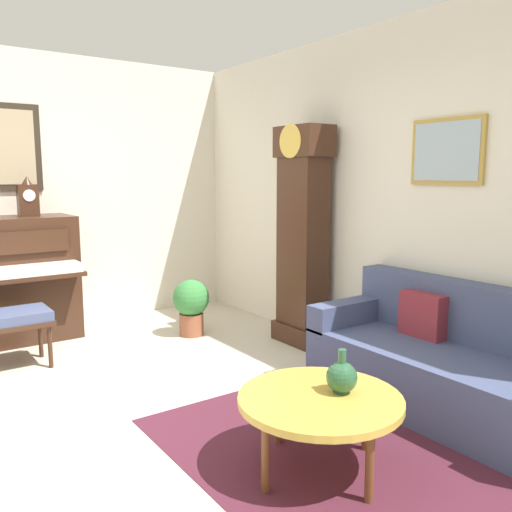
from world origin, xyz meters
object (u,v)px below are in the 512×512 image
at_px(grandfather_clock, 303,242).
at_px(mantel_clock, 28,198).
at_px(piano_bench, 5,321).
at_px(potted_plant, 191,303).
at_px(couch, 449,365).
at_px(coffee_table, 320,401).
at_px(green_jug, 342,377).

bearing_deg(grandfather_clock, mantel_clock, -128.42).
xyz_separation_m(grandfather_clock, mantel_clock, (-1.62, -2.04, 0.40)).
distance_m(piano_bench, grandfather_clock, 2.64).
relative_size(grandfather_clock, potted_plant, 3.62).
xyz_separation_m(grandfather_clock, couch, (1.71, -0.14, -0.65)).
relative_size(couch, coffee_table, 2.16).
bearing_deg(couch, piano_bench, -137.73).
xyz_separation_m(coffee_table, mantel_clock, (-3.40, -0.67, 0.97)).
bearing_deg(coffee_table, mantel_clock, -168.86).
height_order(grandfather_clock, green_jug, grandfather_clock).
xyz_separation_m(grandfather_clock, coffee_table, (1.78, -1.37, -0.58)).
bearing_deg(piano_bench, green_jug, 24.59).
distance_m(piano_bench, potted_plant, 1.69).
relative_size(coffee_table, potted_plant, 1.57).
relative_size(couch, green_jug, 7.92).
bearing_deg(green_jug, coffee_table, -102.35).
bearing_deg(green_jug, grandfather_clock, 145.45).
distance_m(piano_bench, couch, 3.43).
bearing_deg(couch, green_jug, -85.16).
relative_size(piano_bench, green_jug, 2.92).
height_order(mantel_clock, green_jug, mantel_clock).
height_order(grandfather_clock, potted_plant, grandfather_clock).
xyz_separation_m(piano_bench, potted_plant, (0.03, 1.69, -0.08)).
bearing_deg(potted_plant, grandfather_clock, 43.55).
relative_size(coffee_table, mantel_clock, 2.32).
height_order(green_jug, potted_plant, green_jug).
distance_m(piano_bench, mantel_clock, 1.31).
bearing_deg(potted_plant, green_jug, -10.60).
distance_m(piano_bench, green_jug, 2.89).
relative_size(green_jug, potted_plant, 0.43).
xyz_separation_m(couch, mantel_clock, (-3.33, -1.90, 1.05)).
relative_size(piano_bench, couch, 0.37).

